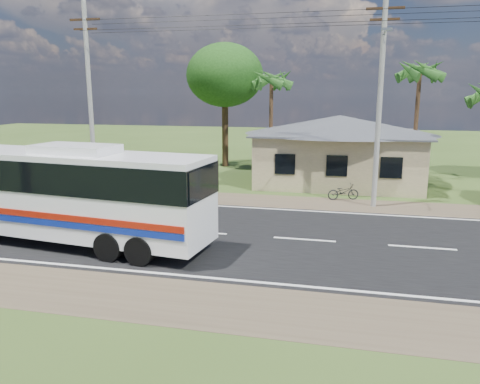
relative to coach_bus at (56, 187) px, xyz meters
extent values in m
plane|color=#2F4418|center=(9.50, 2.40, -2.25)|extent=(120.00, 120.00, 0.00)
cube|color=black|center=(9.50, 2.40, -2.24)|extent=(120.00, 10.00, 0.02)
cube|color=brown|center=(9.50, 8.90, -2.24)|extent=(120.00, 3.00, 0.01)
cube|color=brown|center=(9.50, -4.10, -2.24)|extent=(120.00, 3.00, 0.01)
cube|color=silver|center=(9.50, 7.10, -2.22)|extent=(120.00, 0.15, 0.01)
cube|color=silver|center=(9.50, -2.30, -2.22)|extent=(120.00, 0.15, 0.01)
cube|color=silver|center=(9.50, 2.40, -2.22)|extent=(120.00, 0.15, 0.01)
cube|color=#C9B086|center=(10.50, 15.40, -0.65)|extent=(10.00, 8.00, 3.20)
cube|color=#4C4F54|center=(10.50, 15.40, 1.00)|extent=(10.60, 8.60, 0.10)
pyramid|color=#4C4F54|center=(10.50, 15.40, 2.15)|extent=(12.40, 10.00, 1.20)
cube|color=black|center=(7.50, 11.38, -0.55)|extent=(1.20, 0.08, 1.20)
cube|color=black|center=(10.50, 11.38, -0.55)|extent=(1.20, 0.08, 1.20)
cube|color=black|center=(13.50, 11.38, -0.55)|extent=(1.20, 0.08, 1.20)
cylinder|color=#9E9E99|center=(-3.50, 8.90, 3.25)|extent=(0.26, 0.26, 11.00)
cube|color=#3D2A16|center=(-3.50, 8.90, 7.55)|extent=(1.80, 0.12, 0.12)
cube|color=#3D2A16|center=(-3.50, 8.90, 7.05)|extent=(1.40, 0.10, 0.10)
cylinder|color=#9E9E99|center=(12.50, 8.90, 3.25)|extent=(0.26, 0.26, 11.00)
cube|color=#3D2A16|center=(12.50, 8.90, 7.55)|extent=(1.80, 0.12, 0.12)
cube|color=#3D2A16|center=(12.50, 8.90, 7.05)|extent=(1.40, 0.10, 0.10)
cylinder|color=gray|center=(12.50, 7.90, 6.35)|extent=(0.08, 2.00, 0.08)
cube|color=gray|center=(12.50, 6.90, 6.35)|extent=(0.50, 0.18, 0.12)
cylinder|color=black|center=(4.50, 8.90, 7.35)|extent=(16.00, 0.02, 0.02)
cylinder|color=#47301E|center=(15.50, 17.90, 1.50)|extent=(0.28, 0.28, 7.50)
cylinder|color=#47301E|center=(5.50, 18.40, 1.25)|extent=(0.28, 0.28, 7.00)
cylinder|color=#47301E|center=(1.50, 20.40, 0.73)|extent=(0.50, 0.50, 5.95)
ellipsoid|color=#16370F|center=(1.50, 20.40, 4.90)|extent=(6.00, 6.00, 4.92)
cube|color=white|center=(-0.01, 0.00, -0.20)|extent=(12.79, 4.08, 3.14)
cube|color=black|center=(-0.01, 0.00, 0.58)|extent=(12.85, 4.15, 1.15)
cube|color=maroon|center=(-0.16, -1.32, -0.78)|extent=(12.28, 1.50, 0.23)
cube|color=navy|center=(-0.16, -1.32, -1.04)|extent=(12.28, 1.50, 0.23)
cube|color=white|center=(1.03, -0.12, 1.53)|extent=(3.32, 2.03, 0.31)
cylinder|color=black|center=(-4.03, 1.69, -1.72)|extent=(1.08, 0.49, 1.05)
cylinder|color=black|center=(2.97, -1.56, -1.72)|extent=(1.08, 0.49, 1.05)
cylinder|color=black|center=(3.26, 0.83, -1.72)|extent=(1.08, 0.49, 1.05)
cylinder|color=black|center=(4.22, -1.71, -1.72)|extent=(1.08, 0.49, 1.05)
cylinder|color=black|center=(4.51, 0.68, -1.72)|extent=(1.08, 0.49, 1.05)
imported|color=black|center=(10.92, 10.11, -1.79)|extent=(1.84, 1.13, 0.91)
camera|label=1|loc=(10.98, -15.82, 3.62)|focal=35.00mm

